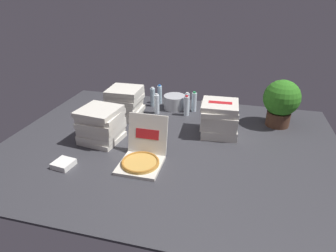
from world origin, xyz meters
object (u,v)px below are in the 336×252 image
(pizza_stack_right_mid, at_px, (101,125))
(water_bottle_5, at_px, (153,97))
(water_bottle_2, at_px, (194,102))
(potted_plant, at_px, (281,101))
(water_bottle_4, at_px, (186,106))
(water_bottle_0, at_px, (157,104))
(water_bottle_1, at_px, (187,103))
(ice_bucket, at_px, (175,102))
(napkin_pile, at_px, (64,164))
(pizza_stack_center_far, at_px, (125,103))
(water_bottle_3, at_px, (160,94))
(pizza_stack_left_near, at_px, (219,119))
(open_pizza_box, at_px, (142,155))

(pizza_stack_right_mid, distance_m, water_bottle_5, 1.00)
(water_bottle_2, bearing_deg, potted_plant, -9.30)
(pizza_stack_right_mid, height_order, water_bottle_4, pizza_stack_right_mid)
(water_bottle_0, xyz_separation_m, water_bottle_1, (0.34, 0.13, 0.00))
(ice_bucket, height_order, napkin_pile, ice_bucket)
(pizza_stack_center_far, relative_size, water_bottle_3, 1.56)
(pizza_stack_center_far, height_order, water_bottle_2, pizza_stack_center_far)
(pizza_stack_right_mid, distance_m, water_bottle_4, 1.05)
(pizza_stack_right_mid, relative_size, water_bottle_0, 1.65)
(pizza_stack_center_far, xyz_separation_m, ice_bucket, (0.50, 0.37, -0.09))
(napkin_pile, bearing_deg, pizza_stack_center_far, 83.61)
(water_bottle_1, height_order, water_bottle_2, same)
(pizza_stack_right_mid, bearing_deg, water_bottle_1, 52.75)
(water_bottle_3, relative_size, napkin_pile, 1.58)
(pizza_stack_center_far, distance_m, pizza_stack_right_mid, 0.59)
(pizza_stack_left_near, xyz_separation_m, water_bottle_1, (-0.42, 0.47, -0.05))
(water_bottle_3, bearing_deg, potted_plant, -12.12)
(water_bottle_4, bearing_deg, water_bottle_3, 144.35)
(pizza_stack_left_near, height_order, potted_plant, potted_plant)
(ice_bucket, xyz_separation_m, water_bottle_4, (0.18, -0.17, 0.04))
(water_bottle_2, xyz_separation_m, water_bottle_3, (-0.47, 0.15, 0.00))
(open_pizza_box, height_order, pizza_stack_center_far, open_pizza_box)
(pizza_stack_center_far, xyz_separation_m, potted_plant, (1.69, 0.19, 0.11))
(ice_bucket, height_order, water_bottle_4, water_bottle_4)
(pizza_stack_right_mid, xyz_separation_m, water_bottle_5, (0.22, 0.97, -0.05))
(water_bottle_1, height_order, potted_plant, potted_plant)
(open_pizza_box, bearing_deg, pizza_stack_left_near, 49.98)
(water_bottle_5, relative_size, potted_plant, 0.49)
(pizza_stack_center_far, bearing_deg, water_bottle_4, 16.52)
(potted_plant, bearing_deg, water_bottle_1, 173.95)
(pizza_stack_left_near, height_order, water_bottle_5, pizza_stack_left_near)
(water_bottle_0, xyz_separation_m, water_bottle_3, (-0.06, 0.32, 0.00))
(open_pizza_box, height_order, water_bottle_1, open_pizza_box)
(potted_plant, distance_m, napkin_pile, 2.23)
(pizza_stack_right_mid, height_order, water_bottle_3, pizza_stack_right_mid)
(open_pizza_box, distance_m, pizza_stack_center_far, 1.01)
(ice_bucket, bearing_deg, napkin_pile, -113.12)
(water_bottle_4, bearing_deg, pizza_stack_center_far, -163.48)
(pizza_stack_right_mid, bearing_deg, water_bottle_4, 49.17)
(open_pizza_box, distance_m, water_bottle_3, 1.38)
(open_pizza_box, distance_m, water_bottle_4, 1.08)
(water_bottle_5, distance_m, napkin_pile, 1.51)
(water_bottle_0, bearing_deg, ice_bucket, 50.07)
(water_bottle_0, relative_size, napkin_pile, 1.58)
(water_bottle_0, distance_m, water_bottle_4, 0.35)
(water_bottle_2, height_order, water_bottle_4, same)
(pizza_stack_left_near, distance_m, potted_plant, 0.71)
(ice_bucket, xyz_separation_m, water_bottle_5, (-0.28, 0.01, 0.04))
(pizza_stack_left_near, relative_size, water_bottle_5, 1.65)
(water_bottle_0, relative_size, water_bottle_4, 1.00)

